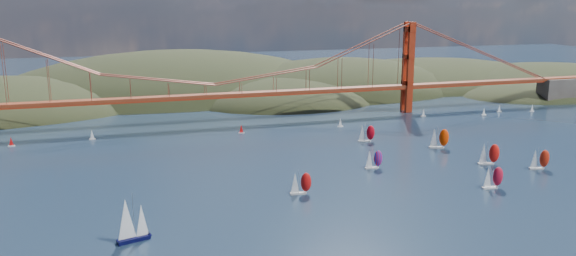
{
  "coord_description": "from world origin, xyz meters",
  "views": [
    {
      "loc": [
        -50.25,
        -127.96,
        68.42
      ],
      "look_at": [
        15.7,
        90.0,
        15.97
      ],
      "focal_mm": 35.0,
      "sensor_mm": 36.0,
      "label": 1
    }
  ],
  "objects_px": {
    "racer_0": "(300,183)",
    "racer_3": "(439,138)",
    "racer_2": "(539,159)",
    "racer_5": "(366,133)",
    "racer_1": "(493,177)",
    "racer_rwb": "(374,159)",
    "racer_4": "(489,154)",
    "sloop_navy": "(131,221)"
  },
  "relations": [
    {
      "from": "racer_0",
      "to": "racer_3",
      "type": "height_order",
      "value": "racer_3"
    },
    {
      "from": "racer_2",
      "to": "racer_5",
      "type": "xyz_separation_m",
      "value": [
        -48.97,
        62.49,
        -0.01
      ]
    },
    {
      "from": "racer_0",
      "to": "racer_3",
      "type": "xyz_separation_m",
      "value": [
        81.92,
        41.86,
        0.7
      ]
    },
    {
      "from": "racer_1",
      "to": "racer_3",
      "type": "xyz_separation_m",
      "value": [
        12.02,
        56.42,
        0.57
      ]
    },
    {
      "from": "racer_2",
      "to": "racer_3",
      "type": "bearing_deg",
      "value": 129.62
    },
    {
      "from": "racer_5",
      "to": "racer_rwb",
      "type": "xyz_separation_m",
      "value": [
        -15.83,
        -41.89,
        -0.31
      ]
    },
    {
      "from": "racer_3",
      "to": "racer_4",
      "type": "height_order",
      "value": "racer_3"
    },
    {
      "from": "sloop_navy",
      "to": "racer_3",
      "type": "distance_m",
      "value": 155.73
    },
    {
      "from": "racer_4",
      "to": "racer_2",
      "type": "bearing_deg",
      "value": -21.58
    },
    {
      "from": "racer_1",
      "to": "racer_5",
      "type": "xyz_separation_m",
      "value": [
        -15.43,
        77.47,
        0.02
      ]
    },
    {
      "from": "racer_0",
      "to": "racer_4",
      "type": "relative_size",
      "value": 0.89
    },
    {
      "from": "racer_2",
      "to": "racer_3",
      "type": "distance_m",
      "value": 46.7
    },
    {
      "from": "racer_5",
      "to": "racer_3",
      "type": "bearing_deg",
      "value": -23.71
    },
    {
      "from": "racer_1",
      "to": "racer_3",
      "type": "bearing_deg",
      "value": 81.83
    },
    {
      "from": "racer_2",
      "to": "racer_4",
      "type": "bearing_deg",
      "value": 155.62
    },
    {
      "from": "sloop_navy",
      "to": "racer_4",
      "type": "relative_size",
      "value": 1.44
    },
    {
      "from": "sloop_navy",
      "to": "racer_3",
      "type": "bearing_deg",
      "value": 8.69
    },
    {
      "from": "racer_1",
      "to": "racer_5",
      "type": "distance_m",
      "value": 78.99
    },
    {
      "from": "racer_0",
      "to": "racer_rwb",
      "type": "height_order",
      "value": "racer_0"
    },
    {
      "from": "racer_2",
      "to": "racer_rwb",
      "type": "bearing_deg",
      "value": 174.55
    },
    {
      "from": "sloop_navy",
      "to": "racer_5",
      "type": "xyz_separation_m",
      "value": [
        113.54,
        87.16,
        -2.07
      ]
    },
    {
      "from": "racer_2",
      "to": "racer_rwb",
      "type": "distance_m",
      "value": 68.0
    },
    {
      "from": "racer_4",
      "to": "racer_rwb",
      "type": "relative_size",
      "value": 1.18
    },
    {
      "from": "racer_5",
      "to": "racer_rwb",
      "type": "height_order",
      "value": "racer_5"
    },
    {
      "from": "racer_5",
      "to": "racer_rwb",
      "type": "distance_m",
      "value": 44.78
    },
    {
      "from": "racer_rwb",
      "to": "racer_5",
      "type": "bearing_deg",
      "value": 73.11
    },
    {
      "from": "racer_1",
      "to": "racer_4",
      "type": "distance_m",
      "value": 32.06
    },
    {
      "from": "sloop_navy",
      "to": "racer_5",
      "type": "bearing_deg",
      "value": 21.08
    },
    {
      "from": "racer_3",
      "to": "racer_rwb",
      "type": "height_order",
      "value": "racer_3"
    },
    {
      "from": "racer_2",
      "to": "racer_3",
      "type": "xyz_separation_m",
      "value": [
        -21.52,
        41.44,
        0.54
      ]
    },
    {
      "from": "racer_4",
      "to": "racer_1",
      "type": "bearing_deg",
      "value": -108.55
    },
    {
      "from": "sloop_navy",
      "to": "racer_4",
      "type": "distance_m",
      "value": 151.14
    },
    {
      "from": "sloop_navy",
      "to": "racer_0",
      "type": "height_order",
      "value": "sloop_navy"
    },
    {
      "from": "racer_2",
      "to": "racer_4",
      "type": "distance_m",
      "value": 19.71
    },
    {
      "from": "racer_rwb",
      "to": "racer_2",
      "type": "bearing_deg",
      "value": -13.82
    },
    {
      "from": "racer_rwb",
      "to": "racer_3",
      "type": "bearing_deg",
      "value": 29.52
    },
    {
      "from": "racer_5",
      "to": "sloop_navy",
      "type": "bearing_deg",
      "value": -128.72
    },
    {
      "from": "racer_4",
      "to": "racer_5",
      "type": "xyz_separation_m",
      "value": [
        -33.14,
        50.75,
        -0.4
      ]
    },
    {
      "from": "sloop_navy",
      "to": "racer_1",
      "type": "relative_size",
      "value": 1.58
    },
    {
      "from": "racer_3",
      "to": "racer_5",
      "type": "distance_m",
      "value": 34.6
    },
    {
      "from": "racer_4",
      "to": "racer_5",
      "type": "relative_size",
      "value": 1.09
    },
    {
      "from": "racer_2",
      "to": "racer_5",
      "type": "distance_m",
      "value": 79.39
    }
  ]
}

